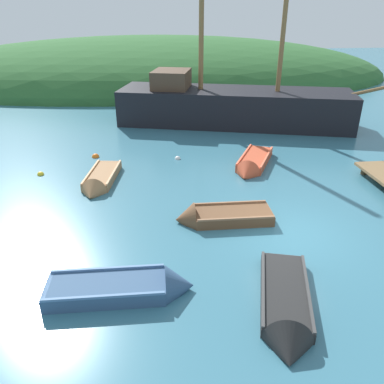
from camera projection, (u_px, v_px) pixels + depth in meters
The scene contains 11 objects.
ground_plane at pixel (292, 233), 12.88m from camera, with size 120.00×120.00×0.00m, color teal.
shore_hill at pixel (151, 79), 40.18m from camera, with size 50.14×24.42×8.53m, color #2D602D.
sailing_ship at pixel (232, 111), 24.45m from camera, with size 17.09×7.37×12.99m.
rowboat_far at pixel (99, 182), 16.34m from camera, with size 1.59×3.60×1.06m.
rowboat_near_dock at pixel (252, 165), 18.06m from camera, with size 2.73×3.90×1.13m.
rowboat_portside at pixel (286, 314), 9.39m from camera, with size 2.18×3.98×1.16m.
rowboat_center at pixel (130, 289), 10.12m from camera, with size 3.89×1.26×1.15m.
rowboat_outer_left at pixel (216, 218), 13.57m from camera, with size 3.44×1.29×1.19m.
buoy_orange at pixel (96, 157), 19.35m from camera, with size 0.37×0.37×0.37m, color orange.
buoy_yellow at pixel (41, 175), 17.33m from camera, with size 0.30×0.30×0.30m, color yellow.
buoy_white at pixel (178, 159), 19.13m from camera, with size 0.29×0.29×0.29m, color white.
Camera 1 is at (-4.55, -10.53, 6.90)m, focal length 35.68 mm.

